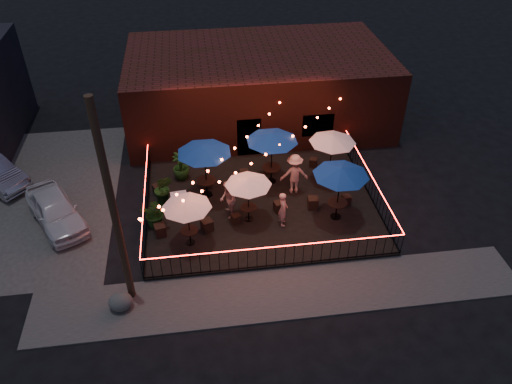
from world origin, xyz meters
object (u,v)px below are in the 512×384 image
Objects in this scene: cafe_table_2 at (248,182)px; cafe_table_3 at (272,138)px; cafe_table_5 at (333,139)px; utility_pole at (114,211)px; boulder at (121,302)px; cafe_table_4 at (341,172)px; cafe_table_1 at (204,150)px; cooler at (180,203)px; cafe_table_0 at (187,205)px.

cafe_table_2 is 2.99m from cafe_table_3.
cafe_table_2 is 4.86m from cafe_table_5.
utility_pole reaches higher than boulder.
cafe_table_1 is at bearing 156.71° from cafe_table_4.
cafe_table_3 is 4.99m from cooler.
cafe_table_4 is at bearing -23.29° from cafe_table_1.
utility_pole reaches higher than cafe_table_2.
cafe_table_4 reaches higher than cafe_table_0.
cafe_table_5 is at bearing 5.99° from cooler.
cafe_table_2 is at bearing 38.99° from boulder.
utility_pole is 3.62× the size of cafe_table_0.
boulder is at bearing -133.94° from cafe_table_3.
utility_pole is at bearing 59.31° from boulder.
utility_pole reaches higher than cafe_table_3.
cafe_table_1 is 7.31m from boulder.
cafe_table_1 is at bearing 60.76° from boulder.
utility_pole is at bearing -118.29° from cooler.
boulder is (-3.40, -6.07, -2.23)m from cafe_table_1.
cafe_table_3 is at bearing 45.08° from utility_pole.
cafe_table_4 is (5.41, -2.33, -0.08)m from cafe_table_1.
cooler is at bearing 100.13° from cafe_table_0.
boulder is (-9.23, -6.58, -1.97)m from cafe_table_5.
cafe_table_1 is 3.59× the size of boulder.
cafe_table_5 reaches higher than boulder.
cafe_table_3 is (3.92, 3.75, 0.43)m from cafe_table_0.
cafe_table_4 is at bearing 20.59° from utility_pole.
cafe_table_1 is (0.86, 3.12, 0.46)m from cafe_table_0.
cafe_table_2 is at bearing -118.23° from cafe_table_3.
utility_pole is at bearing -134.92° from cafe_table_3.
cafe_table_4 is at bearing -17.39° from cooler.
cafe_table_5 is (4.17, 2.49, 0.20)m from cafe_table_2.
cafe_table_3 reaches higher than cafe_table_2.
cafe_table_5 is (5.83, 0.51, -0.26)m from cafe_table_1.
cafe_table_0 is at bearing -172.83° from cafe_table_4.
cafe_table_0 is 2.51× the size of boulder.
cafe_table_4 reaches higher than cafe_table_2.
cafe_table_2 reaches higher than boulder.
cooler is at bearing -167.85° from cafe_table_5.
utility_pole is 3.71m from boulder.
cafe_table_1 is 2.62m from cafe_table_2.
cafe_table_3 reaches higher than cafe_table_5.
cafe_table_5 is at bearing 35.49° from boulder.
cafe_table_0 is at bearing -136.27° from cafe_table_3.
utility_pole is 3.72× the size of cafe_table_2.
cooler is at bearing 67.87° from utility_pole.
cafe_table_5 is (0.42, 2.84, -0.18)m from cafe_table_4.
cafe_table_2 is 0.80× the size of cafe_table_5.
cooler is (-2.90, 0.97, -1.50)m from cafe_table_2.
cafe_table_1 is at bearing 74.59° from cafe_table_0.
cafe_table_1 reaches higher than cafe_table_3.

